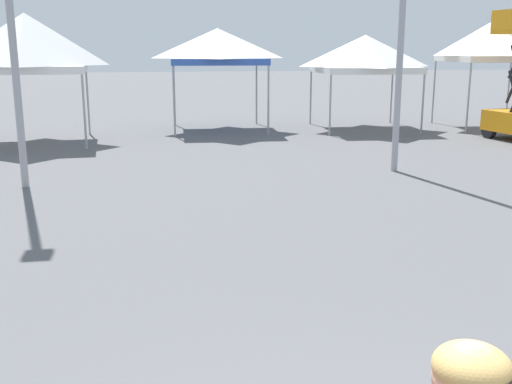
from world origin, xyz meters
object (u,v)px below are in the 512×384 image
canopy_tent_right_of_center (365,54)px  canopy_tent_behind_right (26,43)px  canopy_tent_far_right (495,41)px  canopy_tent_left_of_center (218,47)px

canopy_tent_right_of_center → canopy_tent_behind_right: bearing=-172.4°
canopy_tent_right_of_center → canopy_tent_far_right: 4.38m
canopy_tent_left_of_center → canopy_tent_right_of_center: (4.76, -0.58, -0.23)m
canopy_tent_behind_right → canopy_tent_left_of_center: bearing=19.5°
canopy_tent_left_of_center → canopy_tent_right_of_center: canopy_tent_left_of_center is taller
canopy_tent_left_of_center → canopy_tent_right_of_center: bearing=-7.0°
canopy_tent_left_of_center → canopy_tent_right_of_center: size_ratio=0.99×
canopy_tent_left_of_center → canopy_tent_behind_right: bearing=-160.5°
canopy_tent_behind_right → canopy_tent_left_of_center: canopy_tent_behind_right is taller
canopy_tent_far_right → canopy_tent_behind_right: bearing=-176.1°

